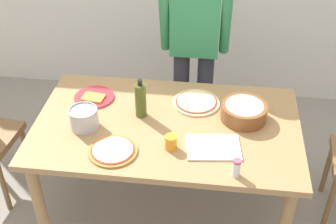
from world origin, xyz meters
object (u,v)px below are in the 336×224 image
Objects in this scene: cup_orange at (171,142)px; pizza_cooked_on_tray at (113,151)px; steel_pot at (84,118)px; cutting_board_white at (213,147)px; dining_table at (167,135)px; popcorn_bowl at (244,110)px; salt_shaker at (236,168)px; person_cook at (195,40)px; olive_oil_bottle at (141,100)px; plate_with_slice at (94,97)px; pizza_raw_on_board at (196,102)px.

pizza_cooked_on_tray is at bearing -167.20° from cup_orange.
cutting_board_white is (0.77, -0.10, -0.06)m from steel_pot.
dining_table is 0.52m from steel_pot.
salt_shaker is at bearing -94.96° from popcorn_bowl.
popcorn_bowl is at bearing -61.39° from person_cook.
steel_pot is at bearing -152.82° from olive_oil_bottle.
olive_oil_bottle is (-0.63, -0.04, 0.05)m from popcorn_bowl.
pizza_cooked_on_tray is 0.83m from popcorn_bowl.
popcorn_bowl is 0.51m from salt_shaker.
cutting_board_white is (0.29, -0.19, 0.10)m from dining_table.
person_cook is at bearing 101.03° from cutting_board_white.
olive_oil_bottle is at bearing 74.96° from pizza_cooked_on_tray.
pizza_cooked_on_tray is 0.92× the size of cutting_board_white.
dining_table is 0.81m from person_cook.
popcorn_bowl is (0.96, -0.10, 0.05)m from plate_with_slice.
pizza_cooked_on_tray is at bearing -128.91° from pizza_raw_on_board.
dining_table is 5.71× the size of popcorn_bowl.
plate_with_slice is 1.10m from salt_shaker.
plate_with_slice is 0.70m from cup_orange.
pizza_cooked_on_tray is 0.56m from cutting_board_white.
olive_oil_bottle is at bearing 150.39° from cutting_board_white.
cup_orange is 0.80× the size of salt_shaker.
pizza_raw_on_board is 0.38m from olive_oil_bottle.
dining_table is 5.79× the size of pizza_cooked_on_tray.
salt_shaker reaches higher than cup_orange.
olive_oil_bottle is at bearing -176.23° from popcorn_bowl.
pizza_raw_on_board is at bearing 76.49° from cup_orange.
salt_shaker is (0.58, -0.46, -0.06)m from olive_oil_bottle.
dining_table is 6.15× the size of plate_with_slice.
dining_table is at bearing -124.45° from pizza_raw_on_board.
popcorn_bowl is 1.09× the size of olive_oil_bottle.
popcorn_bowl is (0.35, -0.65, -0.12)m from person_cook.
popcorn_bowl is 0.93× the size of cutting_board_white.
pizza_raw_on_board is 1.09× the size of pizza_cooked_on_tray.
cup_orange is at bearing -52.84° from olive_oil_bottle.
pizza_raw_on_board is at bearing 157.15° from popcorn_bowl.
person_cook is 1.13m from pizza_cooked_on_tray.
popcorn_bowl reaches higher than pizza_cooked_on_tray.
olive_oil_bottle is (-0.17, 0.07, 0.20)m from dining_table.
pizza_cooked_on_tray is 0.30m from steel_pot.
steel_pot reaches higher than pizza_raw_on_board.
dining_table is 18.82× the size of cup_orange.
steel_pot is at bearing -153.00° from pizza_raw_on_board.
cutting_board_white is (0.13, -0.43, -0.00)m from pizza_raw_on_board.
steel_pot is at bearing -167.86° from popcorn_bowl.
person_cook is 0.98m from cutting_board_white.
cutting_board_white is (0.19, -0.95, -0.17)m from person_cook.
dining_table is at bearing -166.69° from popcorn_bowl.
dining_table is 0.30m from pizza_raw_on_board.
person_cook is 5.86× the size of pizza_cooked_on_tray.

